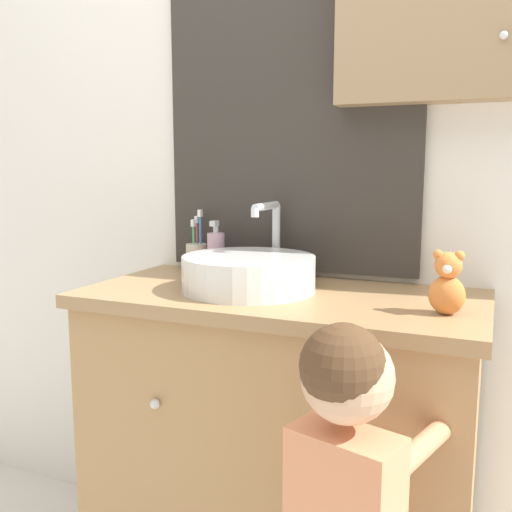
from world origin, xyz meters
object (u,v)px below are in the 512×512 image
Objects in this scene: toothbrush_holder at (197,256)px; sink_basin at (250,272)px; teddy_bear at (447,284)px; soap_dispenser at (216,253)px.

sink_basin is at bearing -36.22° from toothbrush_holder.
sink_basin reaches higher than teddy_bear.
toothbrush_holder is 0.81m from teddy_bear.
teddy_bear is at bearing -7.20° from sink_basin.
toothbrush_holder is at bearing 159.60° from soap_dispenser.
teddy_bear is at bearing -18.63° from toothbrush_holder.
soap_dispenser is at bearing 161.59° from teddy_bear.
toothbrush_holder is at bearing 161.37° from teddy_bear.
soap_dispenser is at bearing -20.40° from toothbrush_holder.
toothbrush_holder is 1.17× the size of soap_dispenser.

